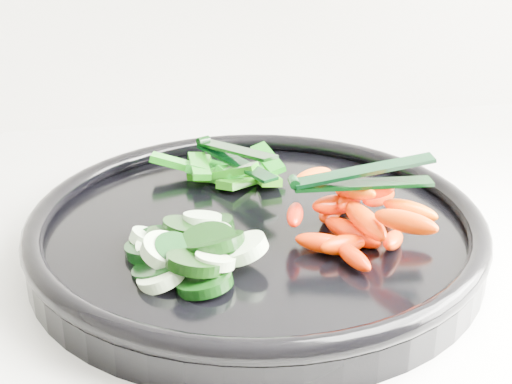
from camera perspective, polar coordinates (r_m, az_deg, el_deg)
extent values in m
cylinder|color=black|center=(0.59, 0.00, -3.73)|extent=(0.49, 0.49, 0.02)
torus|color=black|center=(0.59, 0.00, -2.14)|extent=(0.49, 0.49, 0.02)
cylinder|color=black|center=(0.53, -7.50, -5.90)|extent=(0.05, 0.05, 0.03)
cylinder|color=beige|center=(0.51, -7.62, -6.80)|extent=(0.04, 0.04, 0.02)
cylinder|color=black|center=(0.56, -6.88, -4.04)|extent=(0.05, 0.05, 0.03)
cylinder|color=#D6F9C7|center=(0.56, -8.41, -3.80)|extent=(0.05, 0.05, 0.02)
cylinder|color=black|center=(0.50, -4.15, -7.24)|extent=(0.04, 0.04, 0.02)
cylinder|color=#B6CEA5|center=(0.52, -4.54, -6.24)|extent=(0.03, 0.03, 0.02)
cylinder|color=black|center=(0.57, -4.11, -2.96)|extent=(0.06, 0.06, 0.03)
cylinder|color=beige|center=(0.56, -5.02, -3.51)|extent=(0.04, 0.04, 0.02)
cylinder|color=black|center=(0.55, -8.09, -4.43)|extent=(0.06, 0.06, 0.02)
cylinder|color=beige|center=(0.55, -7.04, -4.12)|extent=(0.03, 0.04, 0.01)
cylinder|color=black|center=(0.56, -7.69, -4.16)|extent=(0.04, 0.04, 0.02)
cylinder|color=beige|center=(0.55, -7.81, -4.61)|extent=(0.04, 0.04, 0.02)
cylinder|color=black|center=(0.55, -7.55, -4.32)|extent=(0.05, 0.05, 0.02)
cylinder|color=beige|center=(0.55, -6.47, -4.63)|extent=(0.05, 0.05, 0.02)
cylinder|color=black|center=(0.53, -3.26, -4.20)|extent=(0.05, 0.05, 0.03)
cylinder|color=beige|center=(0.52, -0.99, -4.54)|extent=(0.05, 0.05, 0.03)
cylinder|color=black|center=(0.56, -5.68, -2.83)|extent=(0.05, 0.05, 0.02)
cylinder|color=#D3F5C4|center=(0.57, -4.32, -2.18)|extent=(0.04, 0.04, 0.02)
cylinder|color=black|center=(0.52, -6.29, -4.75)|extent=(0.05, 0.05, 0.02)
cylinder|color=beige|center=(0.52, -7.23, -4.73)|extent=(0.05, 0.05, 0.03)
cylinder|color=black|center=(0.53, -3.87, -4.53)|extent=(0.05, 0.05, 0.03)
cylinder|color=beige|center=(0.54, -3.20, -3.70)|extent=(0.03, 0.03, 0.02)
cylinder|color=black|center=(0.51, -4.84, -5.64)|extent=(0.06, 0.06, 0.02)
cylinder|color=beige|center=(0.51, -3.30, -5.49)|extent=(0.04, 0.04, 0.01)
ellipsoid|color=red|center=(0.55, 5.58, -4.14)|extent=(0.05, 0.03, 0.02)
ellipsoid|color=#F11F00|center=(0.53, 7.80, -5.18)|extent=(0.03, 0.04, 0.02)
ellipsoid|color=#FE2500|center=(0.56, 10.91, -3.81)|extent=(0.03, 0.04, 0.02)
ellipsoid|color=#FF4900|center=(0.60, 6.02, -1.57)|extent=(0.04, 0.05, 0.02)
ellipsoid|color=#F52C00|center=(0.55, 6.99, -4.21)|extent=(0.05, 0.03, 0.02)
ellipsoid|color=#E54700|center=(0.56, 7.71, -3.24)|extent=(0.05, 0.05, 0.03)
ellipsoid|color=#F55600|center=(0.62, 7.57, -0.42)|extent=(0.05, 0.05, 0.02)
ellipsoid|color=#F61900|center=(0.56, 3.13, -1.82)|extent=(0.03, 0.04, 0.02)
ellipsoid|color=#FE4F00|center=(0.60, 9.79, -0.35)|extent=(0.05, 0.05, 0.03)
ellipsoid|color=#FD3100|center=(0.58, 7.45, -0.69)|extent=(0.04, 0.05, 0.03)
ellipsoid|color=#FF1D00|center=(0.55, 8.73, -2.29)|extent=(0.03, 0.06, 0.02)
ellipsoid|color=#F61D00|center=(0.58, 6.41, -1.01)|extent=(0.05, 0.04, 0.03)
ellipsoid|color=#F65900|center=(0.58, 12.25, -1.41)|extent=(0.05, 0.04, 0.02)
ellipsoid|color=#DB5600|center=(0.57, 7.94, 0.14)|extent=(0.04, 0.04, 0.02)
ellipsoid|color=#FF4C00|center=(0.59, 4.64, 1.18)|extent=(0.05, 0.04, 0.02)
ellipsoid|color=#F45100|center=(0.57, 8.66, 0.17)|extent=(0.05, 0.03, 0.02)
ellipsoid|color=#FF5600|center=(0.52, 11.88, -2.35)|extent=(0.05, 0.05, 0.02)
cube|color=#146309|center=(0.66, -0.96, 0.94)|extent=(0.06, 0.05, 0.02)
cube|color=#0A6C0F|center=(0.68, -0.74, 1.49)|extent=(0.06, 0.05, 0.03)
cube|color=#15700A|center=(0.67, 0.78, 1.16)|extent=(0.02, 0.05, 0.02)
cube|color=#22710A|center=(0.67, -3.06, 1.11)|extent=(0.03, 0.04, 0.01)
cube|color=#236409|center=(0.67, -2.42, 1.28)|extent=(0.06, 0.04, 0.02)
cube|color=#21730A|center=(0.69, -4.56, 1.97)|extent=(0.03, 0.05, 0.01)
cube|color=#0B6409|center=(0.69, -3.79, 1.97)|extent=(0.05, 0.07, 0.03)
cube|color=#216809|center=(0.66, -2.12, 1.67)|extent=(0.05, 0.04, 0.02)
cube|color=#196C0A|center=(0.68, -6.58, 2.36)|extent=(0.05, 0.03, 0.02)
cube|color=#106109|center=(0.67, -4.56, 2.09)|extent=(0.02, 0.05, 0.01)
cube|color=#0A6709|center=(0.68, 0.95, 2.68)|extent=(0.03, 0.05, 0.02)
cylinder|color=black|center=(0.55, 3.05, 0.79)|extent=(0.01, 0.01, 0.01)
cube|color=black|center=(0.56, 8.58, 0.62)|extent=(0.11, 0.02, 0.00)
cube|color=black|center=(0.56, 8.65, 1.71)|extent=(0.11, 0.02, 0.02)
cylinder|color=black|center=(0.71, -4.23, 4.14)|extent=(0.01, 0.01, 0.01)
cube|color=black|center=(0.66, -1.66, 2.46)|extent=(0.06, 0.11, 0.00)
cube|color=black|center=(0.66, -1.67, 3.39)|extent=(0.06, 0.10, 0.02)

